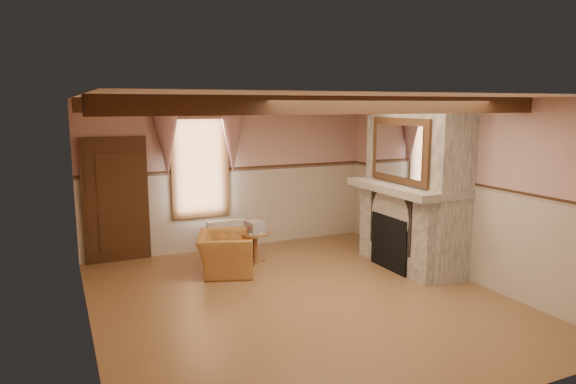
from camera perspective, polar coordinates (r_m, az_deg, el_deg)
name	(u,v)px	position (r m, az deg, el deg)	size (l,w,h in m)	color
floor	(300,299)	(7.38, 1.36, -11.83)	(5.50, 6.00, 0.01)	brown
ceiling	(301,97)	(6.86, 1.45, 10.48)	(5.50, 6.00, 0.01)	silver
wall_back	(231,175)	(9.73, -6.37, 1.93)	(5.50, 0.02, 2.80)	tan
wall_front	(458,263)	(4.56, 18.32, -7.47)	(5.50, 0.02, 2.80)	tan
wall_left	(84,220)	(6.31, -21.70, -2.96)	(0.02, 6.00, 2.80)	tan
wall_right	(457,188)	(8.54, 18.23, 0.41)	(0.02, 6.00, 2.80)	tan
wainscot	(300,248)	(7.13, 1.38, -6.22)	(5.50, 6.00, 1.50)	#BFB09A
chair_rail	(301,194)	(6.97, 1.41, -0.28)	(5.50, 6.00, 0.08)	black
firebox	(393,242)	(8.72, 11.57, -5.50)	(0.20, 0.95, 0.90)	black
armchair	(226,253)	(8.44, -6.96, -6.76)	(1.00, 0.87, 0.65)	#9E662D
side_table	(255,248)	(8.89, -3.67, -6.19)	(0.52, 0.52, 0.55)	brown
book_stack	(255,227)	(8.76, -3.70, -3.90)	(0.26, 0.32, 0.20)	#B7AD8C
radiator	(226,236)	(9.60, -6.90, -4.88)	(0.70, 0.18, 0.60)	silver
bowl	(401,180)	(8.78, 12.49, 1.35)	(0.37, 0.37, 0.09)	brown
mantel_clock	(379,172)	(9.29, 10.09, 2.22)	(0.14, 0.24, 0.20)	black
oil_lamp	(396,173)	(8.89, 11.90, 2.08)	(0.11, 0.11, 0.28)	#C18D36
candle_red	(432,184)	(8.19, 15.67, 0.87)	(0.06, 0.06, 0.16)	#A61914
jar_yellow	(428,184)	(8.26, 15.28, 0.82)	(0.06, 0.06, 0.12)	gold
fireplace	(416,184)	(8.78, 14.02, 0.85)	(0.85, 2.00, 2.80)	gray
mantel	(407,187)	(8.67, 13.08, 0.52)	(1.05, 2.05, 0.12)	gray
overmantel_mirror	(399,151)	(8.49, 12.24, 4.51)	(0.06, 1.44, 1.04)	silver
door	(116,202)	(9.30, -18.58, -1.07)	(1.10, 0.10, 2.10)	black
window	(200,163)	(9.51, -9.78, 3.18)	(1.06, 0.08, 2.02)	white
window_drapes	(200,130)	(9.37, -9.74, 6.77)	(1.30, 0.14, 1.40)	gray
ceiling_beam_front	(348,105)	(5.81, 6.73, 9.57)	(5.50, 0.18, 0.20)	black
ceiling_beam_back	(267,105)	(7.96, -2.40, 9.65)	(5.50, 0.18, 0.20)	black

